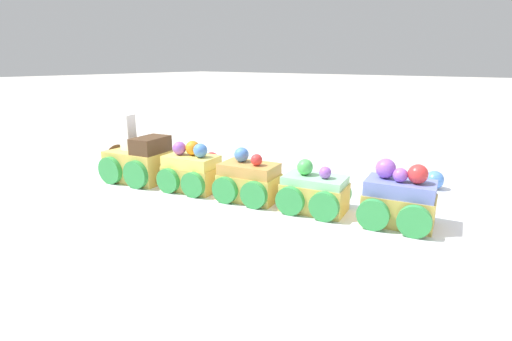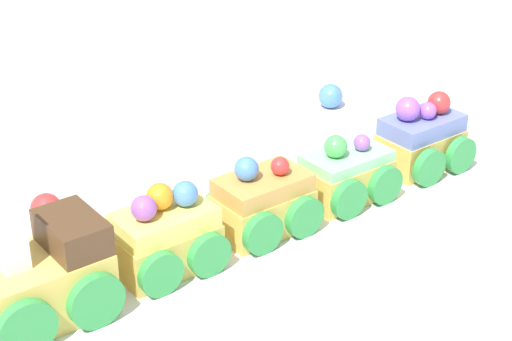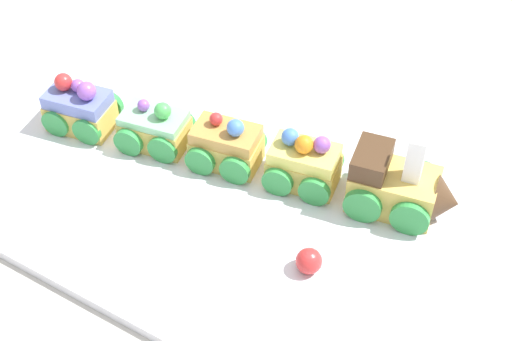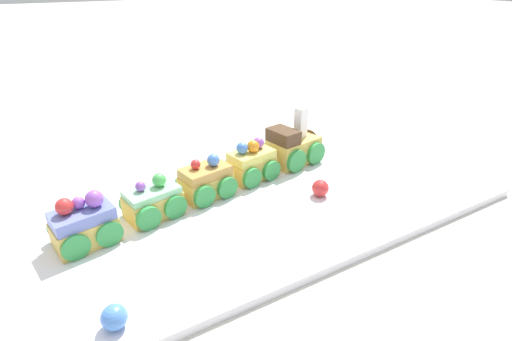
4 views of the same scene
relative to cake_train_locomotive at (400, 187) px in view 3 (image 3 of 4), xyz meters
The scene contains 8 objects.
ground_plane 0.18m from the cake_train_locomotive, 157.52° to the right, with size 10.00×10.00×0.00m, color beige.
display_board 0.18m from the cake_train_locomotive, 157.52° to the right, with size 0.79×0.38×0.01m, color white.
cake_train_locomotive is the anchor object (origin of this frame).
cake_car_lemon 0.10m from the cake_train_locomotive, behind, with size 0.08×0.07×0.07m.
cake_car_caramel 0.19m from the cake_train_locomotive, behind, with size 0.08×0.07×0.07m.
cake_car_mint 0.28m from the cake_train_locomotive, behind, with size 0.08×0.07×0.06m.
cake_car_blueberry 0.38m from the cake_train_locomotive, behind, with size 0.08×0.07×0.07m.
gumball_red 0.13m from the cake_train_locomotive, 108.64° to the right, with size 0.03×0.03×0.03m, color red.
Camera 3 is at (0.30, -0.45, 0.56)m, focal length 50.00 mm.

